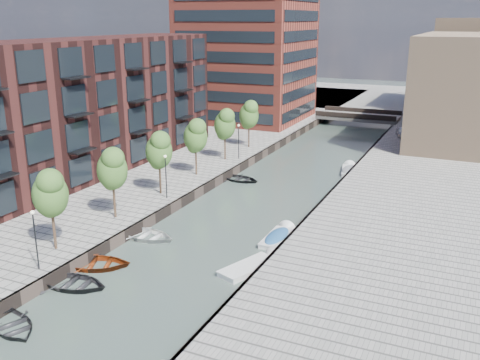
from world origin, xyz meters
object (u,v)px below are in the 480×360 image
Objects in this scene: tree_4 at (195,135)px; sloop_3 at (147,238)px; tree_6 at (249,114)px; tree_2 at (112,168)px; car at (402,132)px; motorboat_3 at (279,236)px; sloop_4 at (240,181)px; bridge at (359,116)px; sloop_1 at (73,287)px; tree_1 at (50,192)px; tree_3 at (159,149)px; sloop_2 at (96,267)px; sloop_0 at (12,329)px; motorboat_4 at (349,170)px; tree_5 at (225,123)px; motorboat_2 at (255,266)px.

tree_4 reaches higher than sloop_3.
tree_4 is at bearing -90.00° from tree_6.
tree_2 is 1.64× the size of car.
tree_6 is (0.00, 14.00, 0.00)m from tree_4.
tree_2 is 1.28× the size of motorboat_3.
sloop_4 is (3.87, -11.20, -5.31)m from tree_6.
sloop_4 is 29.31m from car.
bridge is 50.68m from motorboat_3.
tree_1 is at bearing 47.93° from sloop_1.
tree_3 is 15.01m from sloop_2.
sloop_3 is (0.33, 5.85, 0.00)m from sloop_2.
sloop_2 is 1.01× the size of sloop_3.
bridge is at bearing 19.71° from sloop_0.
tree_1 is 17.74m from motorboat_3.
tree_6 is 1.21× the size of sloop_1.
motorboat_3 is 1.28× the size of car.
car is (8.59, -11.08, 0.23)m from bridge.
tree_2 is at bearing -118.57° from motorboat_4.
tree_1 and tree_6 have the same top height.
sloop_1 is at bearing -77.34° from tree_3.
motorboat_4 reaches higher than sloop_4.
sloop_1 is at bearing -68.78° from tree_2.
sloop_2 is at bearing 28.49° from sloop_0.
tree_5 is at bearing -90.00° from tree_6.
tree_2 reaches higher than sloop_2.
motorboat_4 reaches higher than sloop_0.
tree_3 is at bearing -126.95° from motorboat_4.
motorboat_3 is at bearing -67.45° from sloop_2.
bridge is 2.49× the size of motorboat_2.
tree_5 is at bearing -16.25° from sloop_2.
tree_4 reaches higher than sloop_0.
tree_5 is (0.00, 7.00, 0.00)m from tree_4.
sloop_1 is at bearing -142.18° from motorboat_2.
tree_2 reaches higher than motorboat_3.
tree_4 is at bearing -90.00° from tree_5.
tree_2 and tree_4 have the same top height.
motorboat_3 reaches higher than sloop_1.
bridge is 37.51m from sloop_4.
sloop_0 is 16.12m from motorboat_2.
tree_3 is at bearing 33.74° from sloop_0.
tree_5 is at bearing 90.00° from tree_4.
tree_1 is 52.89m from car.
motorboat_2 is at bearing 20.27° from tree_1.
tree_2 reaches higher than motorboat_2.
tree_1 is 1.21× the size of sloop_1.
tree_6 reaches higher than sloop_1.
tree_2 is 1.25× the size of motorboat_4.
tree_4 reaches higher than motorboat_4.
motorboat_4 is at bearing -79.49° from bridge.
tree_1 is at bearing -113.11° from motorboat_4.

